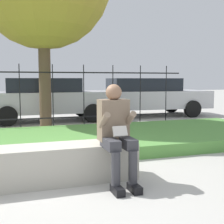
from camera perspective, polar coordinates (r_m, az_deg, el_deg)
name	(u,v)px	position (r m, az deg, el deg)	size (l,w,h in m)	color
ground_plane	(67,181)	(4.32, -8.25, -12.40)	(60.00, 60.00, 0.00)	#B2AFA8
stone_bench	(44,167)	(4.21, -12.24, -9.78)	(2.45, 0.53, 0.50)	#B7B2A3
person_seated_reader	(116,129)	(4.01, 0.76, -3.20)	(0.42, 0.73, 1.30)	black
grass_berm	(47,142)	(6.34, -11.80, -5.45)	(10.27, 2.89, 0.23)	#569342
iron_fence	(37,96)	(8.23, -13.61, 2.77)	(8.27, 0.03, 1.75)	black
car_parked_center	(47,98)	(10.39, -11.75, 2.46)	(4.16, 1.88, 1.39)	#B7B7BC
car_parked_right	(146,96)	(11.68, 6.30, 2.94)	(4.59, 2.16, 1.39)	#B7B7BC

